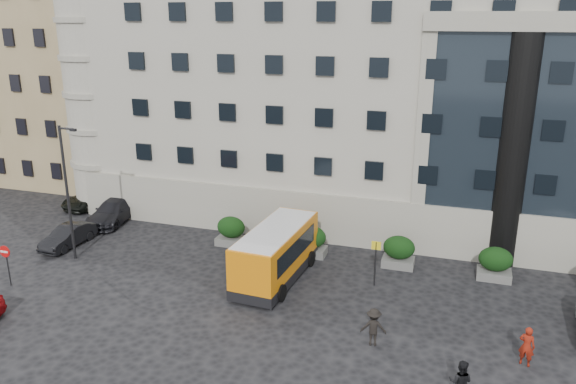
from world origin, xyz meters
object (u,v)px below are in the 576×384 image
Objects in this scene: parked_car_c at (114,211)px; pedestrian_b at (460,382)px; parked_car_d at (91,198)px; bus_stop_sign at (376,256)px; pedestrian_a at (527,346)px; hedge_c at (399,251)px; street_lamp at (68,188)px; hedge_a at (231,231)px; parked_car_b at (68,236)px; no_entry_sign at (6,257)px; minibus at (276,252)px; red_truck at (160,169)px; hedge_d at (495,263)px; pedestrian_c at (373,327)px; hedge_b at (311,241)px.

pedestrian_b is (23.54, -12.67, 0.14)m from parked_car_c.
bus_stop_sign is at bearing -7.34° from parked_car_d.
pedestrian_a is 4.21m from pedestrian_b.
street_lamp is (-18.34, -4.80, 3.44)m from hedge_c.
hedge_a is 0.46× the size of parked_car_b.
hedge_a is at bearing 44.48° from no_entry_sign.
minibus reaches higher than pedestrian_b.
minibus is at bearing -170.58° from bus_stop_sign.
red_truck is at bearing 101.83° from street_lamp.
red_truck is at bearing 158.47° from hedge_d.
hedge_c is at bearing -99.20° from pedestrian_c.
street_lamp reaches higher than pedestrian_c.
pedestrian_b is at bearing 132.90° from pedestrian_c.
red_truck is (-11.15, 10.55, 0.37)m from hedge_a.
hedge_b is 14.41m from street_lamp.
bus_stop_sign is at bearing 13.07° from minibus.
hedge_b is 1.01× the size of pedestrian_b.
hedge_d is 28.76m from red_truck.
bus_stop_sign is 1.39× the size of pedestrian_b.
minibus is 4.10× the size of pedestrian_c.
minibus is 1.36× the size of parked_car_c.
hedge_d is at bearing 11.53° from street_lamp.
pedestrian_c is (19.83, -9.77, 0.11)m from parked_car_c.
street_lamp is at bearing -82.85° from parked_car_c.
parked_car_d is (-22.50, 6.41, -1.06)m from bus_stop_sign.
hedge_d reaches higher than pedestrian_a.
hedge_b is 1.06× the size of pedestrian_c.
pedestrian_c is (10.38, -8.45, -0.06)m from hedge_a.
pedestrian_c is (23.38, -12.06, 0.21)m from parked_car_d.
parked_car_d is at bearing -1.89° from pedestrian_a.
pedestrian_b is (4.59, -8.55, -0.82)m from bus_stop_sign.
hedge_b and hedge_d have the same top height.
minibus is at bearing -14.33° from parked_car_d.
parked_car_c is (-9.45, 1.32, -0.16)m from hedge_a.
hedge_d is 0.35× the size of parked_car_c.
parked_car_d is at bearing 160.75° from minibus.
no_entry_sign is 0.48× the size of parked_car_d.
bus_stop_sign is (4.30, -2.80, 0.80)m from hedge_b.
parked_car_c is at bearing -24.33° from parked_car_d.
hedge_b is 0.46× the size of parked_car_b.
street_lamp reaches higher than pedestrian_b.
hedge_c is 23.68m from parked_car_d.
parked_car_c is 1.10× the size of parked_car_d.
hedge_d reaches higher than pedestrian_b.
hedge_a is 13.49m from parked_car_d.
no_entry_sign reaches higher than parked_car_d.
hedge_b is 14.71m from parked_car_c.
pedestrian_a is (25.61, 0.85, -0.78)m from no_entry_sign.
hedge_d is 1.01× the size of pedestrian_b.
hedge_d is 0.38× the size of parked_car_d.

